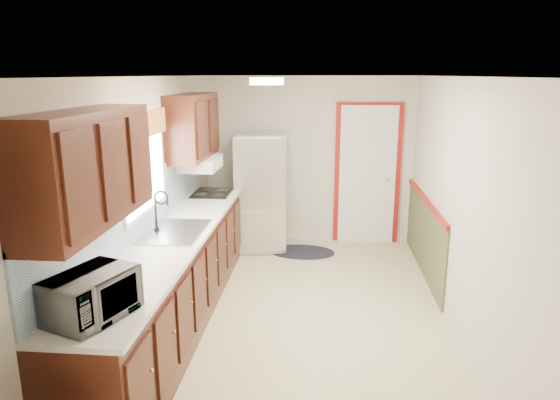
# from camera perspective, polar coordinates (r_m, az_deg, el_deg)

# --- Properties ---
(room_shell) EXTENTS (3.20, 5.20, 2.52)m
(room_shell) POSITION_cam_1_polar(r_m,az_deg,el_deg) (4.85, 2.35, -0.41)
(room_shell) COLOR #C3B989
(room_shell) RESTS_ON ground
(kitchen_run) EXTENTS (0.63, 4.00, 2.20)m
(kitchen_run) POSITION_cam_1_polar(r_m,az_deg,el_deg) (4.90, -12.52, -5.36)
(kitchen_run) COLOR #36140C
(kitchen_run) RESTS_ON ground
(back_wall_trim) EXTENTS (1.12, 2.30, 2.08)m
(back_wall_trim) POSITION_cam_1_polar(r_m,az_deg,el_deg) (7.11, 11.21, 1.48)
(back_wall_trim) COLOR maroon
(back_wall_trim) RESTS_ON ground
(ceiling_fixture) EXTENTS (0.30, 0.30, 0.06)m
(ceiling_fixture) POSITION_cam_1_polar(r_m,az_deg,el_deg) (4.51, -1.54, 13.42)
(ceiling_fixture) COLOR #FFD88C
(ceiling_fixture) RESTS_ON room_shell
(microwave) EXTENTS (0.46, 0.60, 0.36)m
(microwave) POSITION_cam_1_polar(r_m,az_deg,el_deg) (3.34, -20.76, -9.70)
(microwave) COLOR white
(microwave) RESTS_ON kitchen_run
(refrigerator) EXTENTS (0.76, 0.73, 1.65)m
(refrigerator) POSITION_cam_1_polar(r_m,az_deg,el_deg) (6.97, -2.21, 0.95)
(refrigerator) COLOR #B7B7BC
(refrigerator) RESTS_ON ground
(rug) EXTENTS (0.95, 0.65, 0.01)m
(rug) POSITION_cam_1_polar(r_m,az_deg,el_deg) (7.02, 2.51, -5.93)
(rug) COLOR black
(rug) RESTS_ON ground
(cooktop) EXTENTS (0.46, 0.56, 0.02)m
(cooktop) POSITION_cam_1_polar(r_m,az_deg,el_deg) (6.42, -7.75, 0.81)
(cooktop) COLOR black
(cooktop) RESTS_ON kitchen_run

